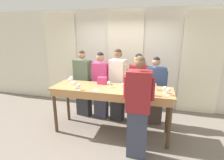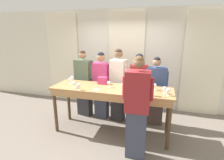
{
  "view_description": "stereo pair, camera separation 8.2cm",
  "coord_description": "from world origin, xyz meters",
  "px_view_note": "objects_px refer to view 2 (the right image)",
  "views": [
    {
      "loc": [
        0.87,
        -3.37,
        2.16
      ],
      "look_at": [
        0.0,
        0.07,
        1.19
      ],
      "focal_mm": 28.0,
      "sensor_mm": 36.0,
      "label": 1
    },
    {
      "loc": [
        0.95,
        -3.34,
        2.16
      ],
      "look_at": [
        0.0,
        0.07,
        1.19
      ],
      "focal_mm": 28.0,
      "sensor_mm": 36.0,
      "label": 2
    }
  ],
  "objects_px": {
    "guest_navy_coat": "(155,92)",
    "wine_glass_front_mid": "(168,91)",
    "guest_olive_jacket": "(84,83)",
    "wine_glass_center_mid": "(70,80)",
    "wine_glass_center_left": "(139,88)",
    "guest_cream_sweater": "(118,85)",
    "wine_glass_back_left": "(109,83)",
    "wine_glass_back_mid": "(79,85)",
    "guest_striped_shirt": "(138,88)",
    "wine_glass_near_host": "(165,89)",
    "wine_glass_front_right": "(123,85)",
    "guest_pink_top": "(101,85)",
    "wine_glass_center_right": "(72,78)",
    "host_pouring": "(137,109)",
    "tasting_bar": "(111,94)",
    "wine_glass_back_right": "(74,83)",
    "wine_bottle": "(150,90)",
    "wine_glass_front_left": "(155,86)",
    "handbag": "(102,80)"
  },
  "relations": [
    {
      "from": "wine_glass_back_left",
      "to": "guest_olive_jacket",
      "type": "distance_m",
      "value": 1.1
    },
    {
      "from": "guest_cream_sweater",
      "to": "wine_glass_back_right",
      "type": "bearing_deg",
      "value": -131.58
    },
    {
      "from": "guest_striped_shirt",
      "to": "host_pouring",
      "type": "relative_size",
      "value": 0.94
    },
    {
      "from": "wine_bottle",
      "to": "wine_glass_near_host",
      "type": "xyz_separation_m",
      "value": [
        0.25,
        0.19,
        -0.02
      ]
    },
    {
      "from": "wine_glass_center_mid",
      "to": "wine_glass_back_mid",
      "type": "bearing_deg",
      "value": -42.11
    },
    {
      "from": "tasting_bar",
      "to": "handbag",
      "type": "xyz_separation_m",
      "value": [
        -0.27,
        0.26,
        0.21
      ]
    },
    {
      "from": "wine_glass_front_left",
      "to": "wine_glass_back_right",
      "type": "relative_size",
      "value": 1.0
    },
    {
      "from": "wine_glass_center_mid",
      "to": "wine_glass_front_right",
      "type": "bearing_deg",
      "value": -4.45
    },
    {
      "from": "tasting_bar",
      "to": "wine_glass_back_right",
      "type": "distance_m",
      "value": 0.79
    },
    {
      "from": "wine_glass_back_left",
      "to": "guest_olive_jacket",
      "type": "relative_size",
      "value": 0.08
    },
    {
      "from": "wine_glass_center_right",
      "to": "guest_olive_jacket",
      "type": "bearing_deg",
      "value": 77.97
    },
    {
      "from": "wine_glass_center_right",
      "to": "wine_glass_front_mid",
      "type": "bearing_deg",
      "value": -9.72
    },
    {
      "from": "guest_striped_shirt",
      "to": "guest_navy_coat",
      "type": "distance_m",
      "value": 0.4
    },
    {
      "from": "wine_glass_center_left",
      "to": "guest_striped_shirt",
      "type": "distance_m",
      "value": 0.81
    },
    {
      "from": "wine_glass_front_left",
      "to": "wine_glass_front_mid",
      "type": "bearing_deg",
      "value": -45.59
    },
    {
      "from": "guest_olive_jacket",
      "to": "wine_glass_center_mid",
      "type": "bearing_deg",
      "value": -95.06
    },
    {
      "from": "wine_glass_center_right",
      "to": "guest_olive_jacket",
      "type": "relative_size",
      "value": 0.08
    },
    {
      "from": "wine_glass_front_mid",
      "to": "wine_glass_center_right",
      "type": "relative_size",
      "value": 1.0
    },
    {
      "from": "wine_glass_front_right",
      "to": "guest_pink_top",
      "type": "bearing_deg",
      "value": 135.23
    },
    {
      "from": "guest_olive_jacket",
      "to": "guest_pink_top",
      "type": "height_order",
      "value": "guest_olive_jacket"
    },
    {
      "from": "handbag",
      "to": "guest_pink_top",
      "type": "relative_size",
      "value": 0.14
    },
    {
      "from": "guest_navy_coat",
      "to": "wine_glass_front_mid",
      "type": "bearing_deg",
      "value": -72.81
    },
    {
      "from": "wine_glass_center_left",
      "to": "wine_glass_back_right",
      "type": "distance_m",
      "value": 1.34
    },
    {
      "from": "wine_bottle",
      "to": "wine_glass_back_left",
      "type": "bearing_deg",
      "value": 162.38
    },
    {
      "from": "wine_bottle",
      "to": "wine_glass_front_left",
      "type": "xyz_separation_m",
      "value": [
        0.07,
        0.35,
        -0.02
      ]
    },
    {
      "from": "wine_glass_back_mid",
      "to": "wine_glass_front_mid",
      "type": "bearing_deg",
      "value": 4.5
    },
    {
      "from": "wine_glass_front_left",
      "to": "wine_glass_front_right",
      "type": "height_order",
      "value": "same"
    },
    {
      "from": "guest_pink_top",
      "to": "guest_navy_coat",
      "type": "xyz_separation_m",
      "value": [
        1.32,
        0.0,
        -0.06
      ]
    },
    {
      "from": "wine_glass_center_left",
      "to": "guest_olive_jacket",
      "type": "height_order",
      "value": "guest_olive_jacket"
    },
    {
      "from": "wine_glass_front_left",
      "to": "wine_glass_back_left",
      "type": "bearing_deg",
      "value": -175.63
    },
    {
      "from": "wine_glass_front_right",
      "to": "guest_olive_jacket",
      "type": "relative_size",
      "value": 0.08
    },
    {
      "from": "wine_glass_back_left",
      "to": "wine_glass_back_mid",
      "type": "xyz_separation_m",
      "value": [
        -0.54,
        -0.32,
        -0.0
      ]
    },
    {
      "from": "wine_glass_front_left",
      "to": "wine_glass_front_mid",
      "type": "relative_size",
      "value": 1.0
    },
    {
      "from": "wine_glass_center_mid",
      "to": "wine_glass_back_right",
      "type": "xyz_separation_m",
      "value": [
        0.22,
        -0.24,
        0.0
      ]
    },
    {
      "from": "guest_cream_sweater",
      "to": "guest_striped_shirt",
      "type": "distance_m",
      "value": 0.49
    },
    {
      "from": "wine_glass_front_right",
      "to": "guest_olive_jacket",
      "type": "height_order",
      "value": "guest_olive_jacket"
    },
    {
      "from": "handbag",
      "to": "guest_cream_sweater",
      "type": "relative_size",
      "value": 0.13
    },
    {
      "from": "guest_striped_shirt",
      "to": "handbag",
      "type": "bearing_deg",
      "value": -151.85
    },
    {
      "from": "wine_glass_front_mid",
      "to": "guest_cream_sweater",
      "type": "distance_m",
      "value": 1.41
    },
    {
      "from": "wine_glass_front_right",
      "to": "guest_navy_coat",
      "type": "xyz_separation_m",
      "value": [
        0.62,
        0.7,
        -0.31
      ]
    },
    {
      "from": "tasting_bar",
      "to": "host_pouring",
      "type": "xyz_separation_m",
      "value": [
        0.63,
        -0.59,
        -0.0
      ]
    },
    {
      "from": "guest_pink_top",
      "to": "wine_glass_front_right",
      "type": "bearing_deg",
      "value": -44.77
    },
    {
      "from": "wine_glass_center_right",
      "to": "guest_navy_coat",
      "type": "bearing_deg",
      "value": 13.07
    },
    {
      "from": "wine_bottle",
      "to": "wine_glass_front_left",
      "type": "height_order",
      "value": "wine_bottle"
    },
    {
      "from": "tasting_bar",
      "to": "wine_glass_center_right",
      "type": "relative_size",
      "value": 18.32
    },
    {
      "from": "wine_glass_front_mid",
      "to": "guest_cream_sweater",
      "type": "xyz_separation_m",
      "value": [
        -1.13,
        0.81,
        -0.22
      ]
    },
    {
      "from": "wine_glass_back_left",
      "to": "guest_navy_coat",
      "type": "xyz_separation_m",
      "value": [
        0.93,
        0.62,
        -0.31
      ]
    },
    {
      "from": "wine_glass_center_left",
      "to": "guest_cream_sweater",
      "type": "relative_size",
      "value": 0.08
    },
    {
      "from": "wine_glass_center_mid",
      "to": "guest_pink_top",
      "type": "xyz_separation_m",
      "value": [
        0.53,
        0.6,
        -0.25
      ]
    },
    {
      "from": "wine_glass_center_mid",
      "to": "wine_glass_near_host",
      "type": "relative_size",
      "value": 1.0
    }
  ]
}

